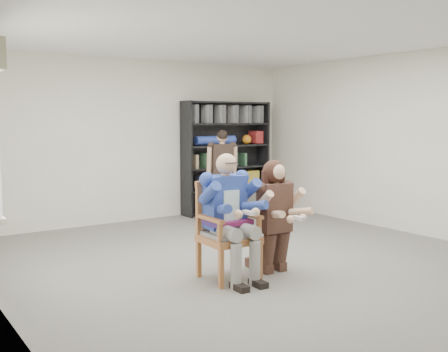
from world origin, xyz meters
TOP-DOWN VIEW (x-y plane):
  - room_shell at (0.00, 0.00)m, footprint 6.00×7.00m
  - floor at (0.00, 0.00)m, footprint 6.00×7.00m
  - armchair at (-0.70, -0.22)m, footprint 0.66×0.64m
  - seated_man at (-0.70, -0.22)m, footprint 0.64×0.87m
  - kneeling_woman at (-0.12, -0.34)m, footprint 0.58×0.89m
  - bookshelf at (1.70, 3.28)m, footprint 1.80×0.38m
  - standing_man at (1.00, 2.40)m, footprint 0.55×0.42m

SIDE VIEW (x-z plane):
  - floor at x=0.00m, z-range -0.01..0.01m
  - armchair at x=-0.70m, z-range 0.00..1.09m
  - kneeling_woman at x=-0.12m, z-range 0.00..1.29m
  - seated_man at x=-0.70m, z-range 0.00..1.41m
  - standing_man at x=1.00m, z-range 0.00..1.60m
  - bookshelf at x=1.70m, z-range 0.00..2.10m
  - room_shell at x=0.00m, z-range 0.00..2.80m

